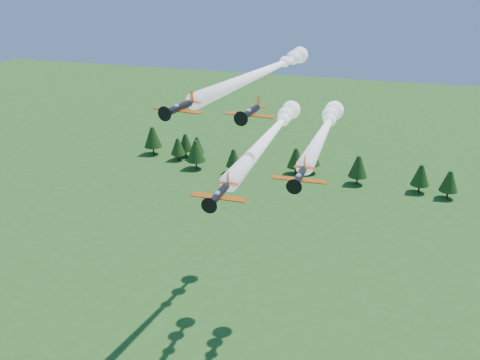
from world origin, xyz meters
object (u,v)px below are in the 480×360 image
(plane_left, at_px, (266,70))
(plane_right, at_px, (325,129))
(plane_slot, at_px, (250,112))
(plane_lead, at_px, (272,132))

(plane_left, bearing_deg, plane_right, -32.49)
(plane_left, bearing_deg, plane_slot, -72.63)
(plane_right, xyz_separation_m, plane_slot, (-8.28, -16.48, 6.33))
(plane_right, bearing_deg, plane_left, 139.49)
(plane_lead, distance_m, plane_right, 9.19)
(plane_left, bearing_deg, plane_lead, -63.60)
(plane_left, height_order, plane_slot, plane_left)
(plane_right, distance_m, plane_slot, 19.50)
(plane_lead, bearing_deg, plane_right, 22.62)
(plane_lead, distance_m, plane_slot, 14.26)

